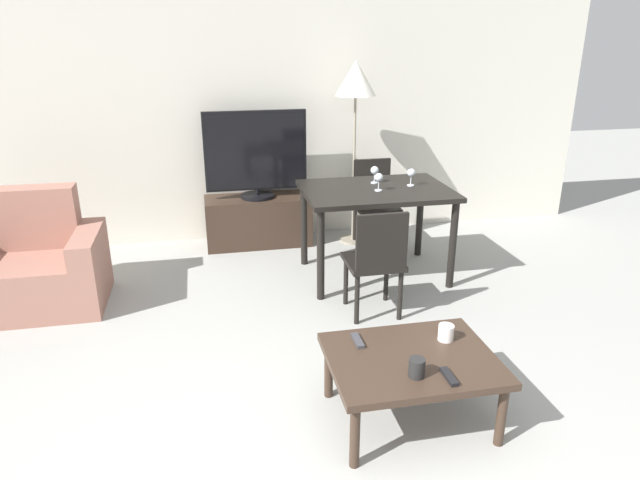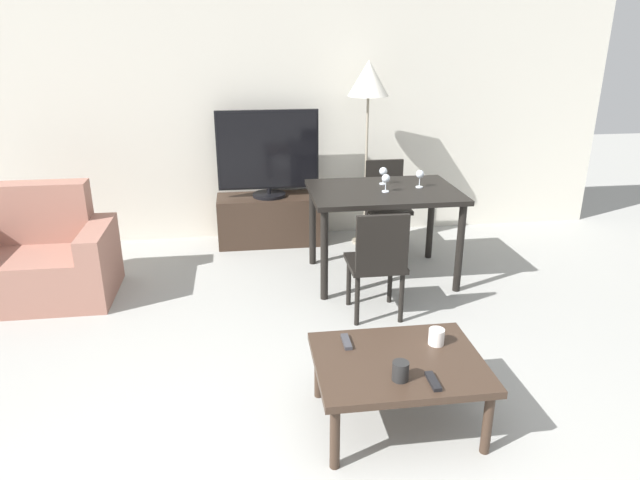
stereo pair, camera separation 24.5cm
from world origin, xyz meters
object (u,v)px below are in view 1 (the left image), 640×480
dining_chair_far (374,199)px  floor_lamp (356,85)px  cup_white_near (417,368)px  wine_glass_right (375,171)px  tv (256,155)px  dining_chair_near (376,258)px  cup_colored_far (446,333)px  wine_glass_left (411,174)px  tv_stand (258,221)px  remote_secondary (449,377)px  wine_glass_center (379,178)px  remote_primary (358,341)px  dining_table (376,200)px  armchair (29,268)px  coffee_table (411,364)px

dining_chair_far → floor_lamp: (-0.18, 0.12, 1.06)m
cup_white_near → wine_glass_right: wine_glass_right is taller
tv → dining_chair_near: 1.87m
dining_chair_far → cup_colored_far: 2.54m
cup_colored_far → wine_glass_left: (0.44, 1.81, 0.44)m
tv → cup_white_near: 3.12m
wine_glass_left → cup_colored_far: bearing=-103.7°
tv_stand → floor_lamp: floor_lamp is taller
remote_secondary → cup_colored_far: size_ratio=1.69×
wine_glass_left → floor_lamp: bearing=108.3°
tv → dining_chair_far: (1.10, -0.23, -0.43)m
wine_glass_center → wine_glass_left: bearing=17.2°
remote_primary → cup_colored_far: 0.49m
tv → wine_glass_right: bearing=-40.7°
dining_chair_far → remote_primary: bearing=-108.8°
dining_table → cup_colored_far: size_ratio=13.59×
dining_table → dining_chair_near: 0.79m
dining_table → wine_glass_left: 0.37m
armchair → dining_chair_near: 2.63m
tv → remote_primary: tv is taller
dining_table → wine_glass_left: wine_glass_left is taller
dining_chair_near → wine_glass_left: (0.52, 0.75, 0.41)m
dining_chair_near → remote_primary: size_ratio=5.54×
cup_colored_far → wine_glass_right: size_ratio=0.61×
dining_chair_far → remote_primary: (-0.83, -2.44, -0.06)m
cup_white_near → wine_glass_left: bearing=71.0°
remote_primary → dining_chair_near: bearing=67.5°
armchair → remote_secondary: size_ratio=7.21×
dining_chair_far → remote_secondary: size_ratio=5.54×
armchair → wine_glass_center: size_ratio=7.40×
wine_glass_left → remote_secondary: bearing=-104.9°
remote_secondary → remote_primary: bearing=129.6°
dining_chair_far → wine_glass_right: (-0.18, -0.56, 0.41)m
floor_lamp → dining_chair_far: bearing=-33.2°
tv_stand → dining_table: (0.89, -0.96, 0.44)m
floor_lamp → remote_primary: (-0.65, -2.55, -1.12)m
tv → floor_lamp: 1.13m
armchair → wine_glass_center: 2.79m
armchair → wine_glass_right: size_ratio=7.40×
remote_primary → wine_glass_right: 2.04m
cup_colored_far → wine_glass_left: 1.91m
tv_stand → floor_lamp: 1.59m
dining_chair_far → cup_white_near: dining_chair_far is taller
remote_secondary → cup_colored_far: (0.13, 0.35, 0.03)m
armchair → tv_stand: (1.84, 0.97, -0.06)m
coffee_table → floor_lamp: floor_lamp is taller
armchair → tv_stand: armchair is taller
coffee_table → dining_table: (0.38, 1.91, 0.33)m
cup_colored_far → coffee_table: bearing=-152.3°
remote_secondary → armchair: bearing=139.2°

